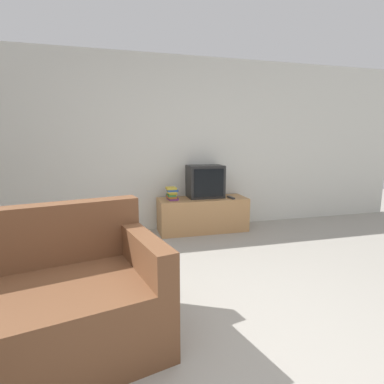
{
  "coord_description": "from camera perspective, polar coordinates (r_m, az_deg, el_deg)",
  "views": [
    {
      "loc": [
        -0.45,
        -1.51,
        1.36
      ],
      "look_at": [
        0.56,
        2.34,
        0.68
      ],
      "focal_mm": 28.0,
      "sensor_mm": 36.0,
      "label": 1
    }
  ],
  "objects": [
    {
      "name": "wall_back",
      "position": [
        4.56,
        -9.19,
        8.86
      ],
      "size": [
        9.0,
        0.06,
        2.6
      ],
      "color": "silver",
      "rests_on": "ground_plane"
    },
    {
      "name": "book_stack",
      "position": [
        4.38,
        -3.86,
        -0.3
      ],
      "size": [
        0.16,
        0.23,
        0.19
      ],
      "color": "#7A3884",
      "rests_on": "tv_stand"
    },
    {
      "name": "tv_stand",
      "position": [
        4.57,
        2.01,
        -4.29
      ],
      "size": [
        1.34,
        0.49,
        0.51
      ],
      "color": "tan",
      "rests_on": "ground_plane"
    },
    {
      "name": "ground_plane",
      "position": [
        2.08,
        1.71,
        -31.04
      ],
      "size": [
        14.0,
        14.0,
        0.0
      ],
      "primitive_type": "plane",
      "color": "#9E998E"
    },
    {
      "name": "remote_on_stand",
      "position": [
        4.53,
        7.43,
        -1.06
      ],
      "size": [
        0.06,
        0.19,
        0.02
      ],
      "rotation": [
        0.0,
        0.0,
        0.09
      ],
      "color": "#2D2D2D",
      "rests_on": "tv_stand"
    },
    {
      "name": "television",
      "position": [
        4.55,
        2.54,
        2.03
      ],
      "size": [
        0.53,
        0.37,
        0.49
      ],
      "color": "black",
      "rests_on": "tv_stand"
    }
  ]
}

